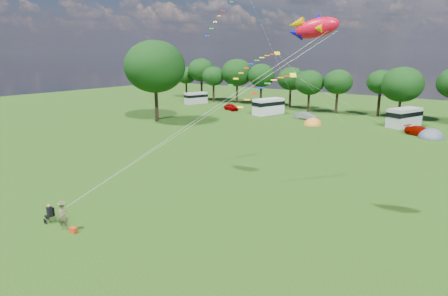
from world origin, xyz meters
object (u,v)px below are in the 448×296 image
Objects in this scene: campervan_c at (404,117)px; car_b at (305,116)px; tent_orange at (313,125)px; camp_chair at (50,211)px; car_a at (231,107)px; tent_greyblue at (431,138)px; big_tree at (155,67)px; campervan_a at (196,98)px; car_c at (421,131)px; kite_flyer at (63,216)px; fish_kite at (313,28)px; campervan_b at (268,106)px.

car_b is at bearing 121.78° from campervan_c.
camp_chair is at bearing -88.51° from tent_orange.
car_a is 36.68m from tent_greyblue.
big_tree reaches higher than campervan_a.
car_c is (18.68, -2.34, 0.02)m from car_b.
fish_kite is (11.34, 11.73, 11.87)m from kite_flyer.
big_tree is 41.65m from fish_kite.
big_tree is 3.82× the size of fish_kite.
tent_greyblue is (20.10, -2.87, -0.60)m from car_b.
campervan_c is at bearing -76.05° from car_b.
camp_chair is at bearing -172.93° from car_b.
kite_flyer is (-12.42, -45.79, 0.26)m from car_c.
car_a is at bearing 166.93° from tent_orange.
big_tree is at bearing 133.43° from car_b.
camp_chair reaches higher than tent_greyblue.
tent_greyblue is (1.42, -0.52, -0.62)m from car_c.
kite_flyer reaches higher than tent_orange.
campervan_c is 2.00× the size of tent_orange.
campervan_c reaches higher than camp_chair.
campervan_c is at bearing -63.18° from car_a.
tent_orange is (22.44, 12.81, -9.00)m from big_tree.
campervan_a is 1.58× the size of fish_kite.
car_c reaches higher than tent_orange.
campervan_b reaches higher than kite_flyer.
kite_flyer is at bearing -50.88° from big_tree.
campervan_b is at bearing 172.99° from tent_greyblue.
car_a is 1.04× the size of tent_greyblue.
big_tree is 3.44× the size of car_a.
car_b is at bearing -78.39° from campervan_b.
tent_greyblue reaches higher than tent_orange.
car_c is at bearing 73.17° from camp_chair.
campervan_a is 1.72× the size of tent_orange.
campervan_a reaches higher than tent_orange.
car_b is 15.54m from campervan_c.
car_b is 0.64× the size of campervan_a.
tent_greyblue reaches higher than car_b.
campervan_c is 41.33m from fish_kite.
fish_kite reaches higher than camp_chair.
kite_flyer is (6.26, -48.14, 0.27)m from car_b.
campervan_a is at bearing 115.29° from big_tree.
big_tree is at bearing -167.00° from car_a.
tent_greyblue is at bearing -73.52° from car_a.
big_tree is at bearing 127.54° from camp_chair.
big_tree is 39.89m from camp_chair.
camp_chair is (20.95, -48.50, 0.13)m from car_a.
campervan_b reaches higher than car_a.
fish_kite is (25.44, -36.98, 11.18)m from campervan_b.
big_tree is 19.49m from car_a.
campervan_c is (23.00, 2.72, -0.03)m from campervan_b.
big_tree is 10.20× the size of camp_chair.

